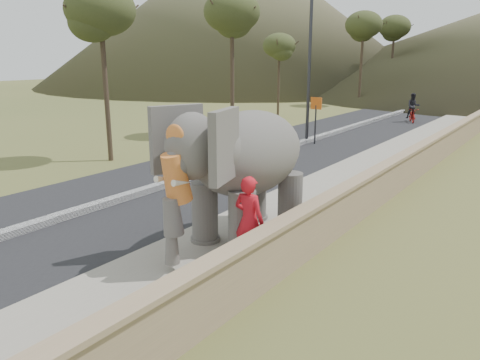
{
  "coord_description": "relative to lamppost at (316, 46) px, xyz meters",
  "views": [
    {
      "loc": [
        6.09,
        -6.43,
        4.41
      ],
      "look_at": [
        0.2,
        1.91,
        1.7
      ],
      "focal_mm": 35.0,
      "sensor_mm": 36.0,
      "label": 1
    }
  ],
  "objects": [
    {
      "name": "ground",
      "position": [
        4.69,
        -15.3,
        -4.87
      ],
      "size": [
        160.0,
        160.0,
        0.0
      ],
      "primitive_type": "plane",
      "color": "olive",
      "rests_on": "ground"
    },
    {
      "name": "lamppost",
      "position": [
        0.0,
        0.0,
        0.0
      ],
      "size": [
        1.76,
        0.36,
        8.0
      ],
      "color": "#303136",
      "rests_on": "ground"
    },
    {
      "name": "elephant_and_man",
      "position": [
        4.71,
        -12.75,
        -3.13
      ],
      "size": [
        2.51,
        4.52,
        3.21
      ],
      "color": "slate",
      "rests_on": "ground"
    },
    {
      "name": "median",
      "position": [
        -0.31,
        -5.3,
        -4.76
      ],
      "size": [
        0.35,
        120.0,
        0.22
      ],
      "primitive_type": "cube",
      "color": "black",
      "rests_on": "ground"
    },
    {
      "name": "walkway",
      "position": [
        4.69,
        -5.3,
        -4.8
      ],
      "size": [
        3.0,
        120.0,
        0.15
      ],
      "primitive_type": "cube",
      "color": "#9E9687",
      "rests_on": "ground"
    },
    {
      "name": "signboard",
      "position": [
        0.19,
        -0.07,
        -3.23
      ],
      "size": [
        0.6,
        0.08,
        2.4
      ],
      "color": "#2D2D33",
      "rests_on": "ground"
    },
    {
      "name": "hill_left",
      "position": [
        -33.31,
        39.7,
        6.13
      ],
      "size": [
        60.0,
        60.0,
        22.0
      ],
      "primitive_type": "cone",
      "color": "brown",
      "rests_on": "ground"
    },
    {
      "name": "parapet",
      "position": [
        6.34,
        -5.3,
        -4.32
      ],
      "size": [
        0.3,
        120.0,
        1.1
      ],
      "primitive_type": "cube",
      "color": "tan",
      "rests_on": "ground"
    },
    {
      "name": "road",
      "position": [
        -0.31,
        -5.3,
        -4.86
      ],
      "size": [
        7.0,
        120.0,
        0.03
      ],
      "primitive_type": "cube",
      "color": "black",
      "rests_on": "ground"
    },
    {
      "name": "motorcyclist",
      "position": [
        1.93,
        11.24,
        -4.1
      ],
      "size": [
        1.33,
        1.93,
        1.98
      ],
      "color": "maroon",
      "rests_on": "ground"
    }
  ]
}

